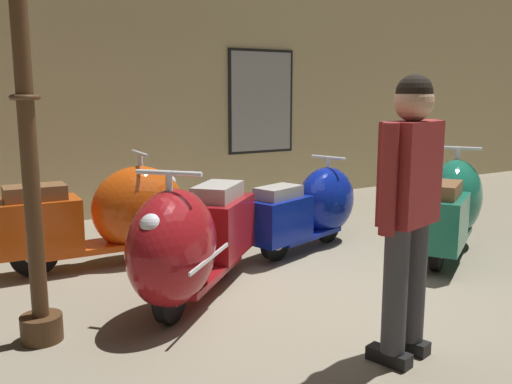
% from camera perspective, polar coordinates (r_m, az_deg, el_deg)
% --- Properties ---
extents(ground_plane, '(60.00, 60.00, 0.00)m').
position_cam_1_polar(ground_plane, '(4.79, 7.17, -10.42)').
color(ground_plane, gray).
extents(showroom_back_wall, '(18.00, 0.24, 3.78)m').
position_cam_1_polar(showroom_back_wall, '(7.95, -10.51, 11.59)').
color(showroom_back_wall, '#CCB784').
rests_on(showroom_back_wall, ground).
extents(scooter_0, '(1.82, 0.62, 1.10)m').
position_cam_1_polar(scooter_0, '(5.61, -14.70, -2.26)').
color(scooter_0, black).
rests_on(scooter_0, ground).
extents(scooter_1, '(1.71, 1.65, 1.13)m').
position_cam_1_polar(scooter_1, '(4.44, -6.86, -5.09)').
color(scooter_1, black).
rests_on(scooter_1, ground).
extents(scooter_2, '(1.66, 0.93, 0.98)m').
position_cam_1_polar(scooter_2, '(6.07, 5.78, -1.56)').
color(scooter_2, black).
rests_on(scooter_2, ground).
extents(scooter_3, '(1.78, 1.38, 1.09)m').
position_cam_1_polar(scooter_3, '(6.21, 19.21, -1.31)').
color(scooter_3, black).
rests_on(scooter_3, ground).
extents(lamppost, '(0.29, 0.29, 3.12)m').
position_cam_1_polar(lamppost, '(3.88, -22.59, 10.21)').
color(lamppost, '#472D19').
rests_on(lamppost, ground).
extents(visitor_0, '(0.58, 0.36, 1.78)m').
position_cam_1_polar(visitor_0, '(3.52, 15.32, -0.77)').
color(visitor_0, black).
rests_on(visitor_0, ground).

